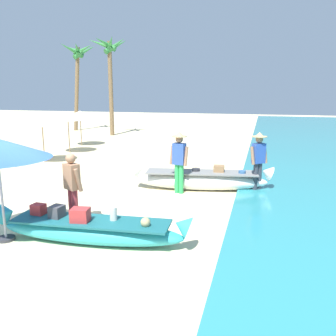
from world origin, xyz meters
The scene contains 11 objects.
ground_plane centered at (0.00, 0.00, 0.00)m, with size 80.00×80.00×0.00m, color beige.
boat_cyan_foreground centered at (1.38, -0.23, 0.28)m, with size 4.13×1.01×0.76m.
boat_white_midground centered at (2.88, 4.19, 0.31)m, with size 4.33×1.36×0.86m.
person_vendor_hatted centered at (2.29, 3.65, 1.06)m, with size 0.58×0.44×1.83m.
person_tourist_customer centered at (0.60, 0.50, 0.94)m, with size 0.58×0.43×1.67m.
person_vendor_assistant centered at (4.54, 4.32, 1.06)m, with size 0.55×0.50×1.82m.
parasol_row_0 centered at (-4.29, 6.64, 1.75)m, with size 1.60×1.60×1.91m.
parasol_row_1 centered at (-4.51, 9.07, 1.75)m, with size 1.60×1.60×1.91m.
parasol_row_2 centered at (-5.05, 11.25, 1.75)m, with size 1.60×1.60×1.91m.
palm_tree_tall_inland centered at (-8.77, 18.04, 5.09)m, with size 2.39×2.59×6.39m.
palm_tree_leaning_seaward centered at (-5.28, 15.98, 5.11)m, with size 2.61×2.62×6.41m.
Camera 1 is at (4.63, -6.29, 3.02)m, focal length 37.92 mm.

